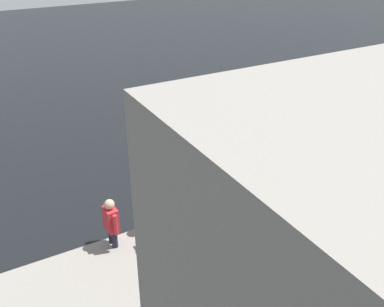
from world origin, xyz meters
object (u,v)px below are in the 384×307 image
object	(u,v)px
moving_hatchback	(246,116)
sign_post	(192,185)
fire_hydrant	(146,219)
pedestrian	(111,221)

from	to	relation	value
moving_hatchback	sign_post	world-z (taller)	sign_post
fire_hydrant	sign_post	xyz separation A→B (m)	(-0.69, 0.88, 1.18)
fire_hydrant	pedestrian	bearing A→B (deg)	3.63
moving_hatchback	pedestrian	world-z (taller)	moving_hatchback
fire_hydrant	pedestrian	distance (m)	0.88
pedestrian	sign_post	xyz separation A→B (m)	(-1.52, 0.83, 0.90)
fire_hydrant	pedestrian	xyz separation A→B (m)	(0.83, 0.05, 0.28)
fire_hydrant	sign_post	distance (m)	1.62
fire_hydrant	sign_post	world-z (taller)	sign_post
moving_hatchback	sign_post	xyz separation A→B (m)	(3.87, 3.42, 0.55)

